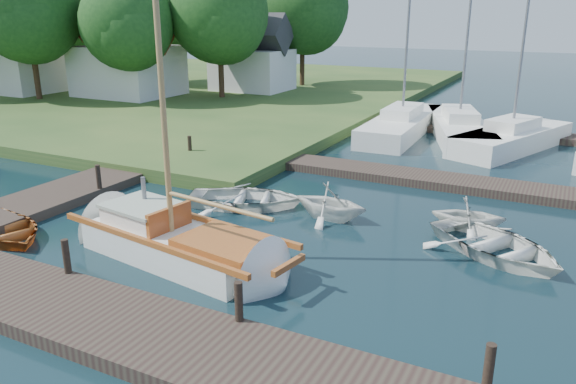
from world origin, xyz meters
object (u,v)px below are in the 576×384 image
at_px(tree_3, 219,12).
at_px(tender_a, 246,195).
at_px(house_b, 19,58).
at_px(marina_boat_0, 402,123).
at_px(mooring_post_1, 66,256).
at_px(mooring_post_2, 239,301).
at_px(tender_b, 330,199).
at_px(tender_c, 497,241).
at_px(tender_d, 469,212).
at_px(mooring_post_5, 190,146).
at_px(marina_boat_2, 512,137).
at_px(mooring_post_4, 98,177).
at_px(marina_boat_1, 459,126).
at_px(tree_1, 28,7).
at_px(tree_7, 303,6).
at_px(dinghy, 3,225).
at_px(tree_5, 63,17).
at_px(tree_2, 127,22).
at_px(mooring_post_3, 489,367).
at_px(sailboat, 183,247).
at_px(tree_4, 159,4).
at_px(house_c, 252,60).
at_px(house_a, 127,57).

bearing_deg(tree_3, tender_a, -54.64).
bearing_deg(house_b, marina_boat_0, 0.71).
xyz_separation_m(mooring_post_1, mooring_post_2, (4.50, 0.00, 0.00)).
xyz_separation_m(tender_b, tender_c, (4.76, -0.55, -0.22)).
bearing_deg(tender_d, tender_c, -157.53).
relative_size(tender_d, house_b, 0.35).
bearing_deg(tender_a, mooring_post_5, 32.53).
height_order(marina_boat_2, tree_3, marina_boat_2).
distance_m(tender_a, tender_c, 7.54).
xyz_separation_m(marina_boat_0, marina_boat_2, (5.27, -1.02, 0.00)).
relative_size(mooring_post_4, mooring_post_5, 1.00).
bearing_deg(mooring_post_1, marina_boat_1, 76.34).
height_order(mooring_post_2, mooring_post_5, same).
height_order(tree_1, tree_7, tree_7).
bearing_deg(mooring_post_1, dinghy, 162.03).
bearing_deg(tree_5, mooring_post_1, -42.86).
distance_m(marina_boat_0, tree_2, 17.74).
xyz_separation_m(mooring_post_3, sailboat, (-7.53, 2.26, -0.36)).
distance_m(mooring_post_4, tree_4, 27.26).
distance_m(tree_2, tree_3, 5.68).
xyz_separation_m(mooring_post_3, tree_4, (-28.00, 27.05, 5.67)).
xyz_separation_m(house_c, tree_4, (-8.00, 0.05, 3.79)).
relative_size(tender_c, marina_boat_2, 0.36).
bearing_deg(tree_2, dinghy, -57.83).
xyz_separation_m(tender_c, tree_4, (-27.36, 21.03, 5.99)).
distance_m(house_a, tree_5, 11.06).
xyz_separation_m(sailboat, tender_d, (5.95, 5.29, 0.18)).
bearing_deg(tree_7, marina_boat_1, -39.20).
height_order(mooring_post_2, sailboat, sailboat).
bearing_deg(tender_d, tender_b, 94.94).
height_order(tender_c, house_b, house_b).
xyz_separation_m(tree_2, tree_4, (-4.00, 8.00, 1.12)).
height_order(tender_d, marina_boat_0, marina_boat_0).
xyz_separation_m(mooring_post_1, house_a, (-17.00, 21.00, 2.26)).
xyz_separation_m(mooring_post_3, tender_c, (-0.64, 6.02, -0.32)).
distance_m(mooring_post_1, dinghy, 4.00).
xyz_separation_m(dinghy, house_c, (-7.21, 25.77, 2.24)).
xyz_separation_m(mooring_post_2, tree_4, (-23.50, 27.05, 5.67)).
distance_m(marina_boat_2, tree_5, 35.36).
distance_m(tender_b, tree_3, 22.62).
distance_m(mooring_post_3, house_b, 39.00).
bearing_deg(tree_1, tender_b, -23.06).
distance_m(sailboat, tender_a, 4.17).
bearing_deg(mooring_post_2, mooring_post_5, 130.36).
height_order(marina_boat_1, tree_2, marina_boat_1).
height_order(tender_b, marina_boat_1, marina_boat_1).
relative_size(tender_b, house_b, 0.40).
bearing_deg(tree_2, marina_boat_2, -1.87).
xyz_separation_m(mooring_post_1, tender_d, (7.41, 7.55, -0.17)).
xyz_separation_m(tender_c, house_a, (-25.36, 14.98, 2.58)).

